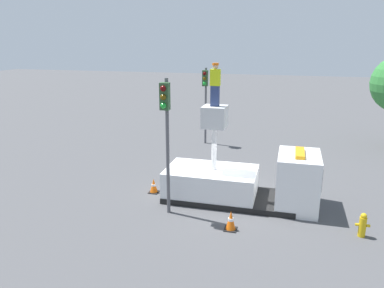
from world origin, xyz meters
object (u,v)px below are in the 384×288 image
worker (215,85)px  traffic_cone_rear (154,186)px  traffic_cone_curbside (231,221)px  bucket_truck (243,182)px  fire_hydrant (363,225)px  traffic_light_pole (166,121)px  traffic_light_across (205,91)px

worker → traffic_cone_rear: (-2.75, -0.11, -4.67)m
traffic_cone_rear → traffic_cone_curbside: 4.69m
bucket_truck → worker: (-1.30, 0.00, 4.10)m
fire_hydrant → traffic_cone_rear: 8.72m
bucket_truck → traffic_cone_rear: size_ratio=9.77×
traffic_light_pole → worker: bearing=54.0°
traffic_cone_rear → fire_hydrant: bearing=-12.0°
worker → fire_hydrant: bearing=-18.4°
traffic_cone_rear → traffic_cone_curbside: traffic_cone_curbside is taller
traffic_light_across → fire_hydrant: size_ratio=5.57×
fire_hydrant → traffic_light_across: bearing=127.8°
traffic_light_across → worker: bearing=-74.5°
worker → traffic_cone_rear: size_ratio=2.65×
bucket_truck → worker: 4.30m
traffic_light_pole → traffic_cone_curbside: size_ratio=7.26×
worker → fire_hydrant: worker is taller
traffic_light_across → bucket_truck: bearing=-66.8°
traffic_light_pole → traffic_light_across: (-0.92, 10.56, -0.27)m
bucket_truck → traffic_light_across: (-3.67, 8.56, 2.67)m
bucket_truck → fire_hydrant: bucket_truck is taller
traffic_cone_rear → bucket_truck: bearing=1.5°
traffic_light_pole → traffic_cone_curbside: (2.65, -0.64, -3.46)m
bucket_truck → traffic_light_across: 9.69m
bucket_truck → traffic_light_across: traffic_light_across is taller
traffic_light_pole → traffic_cone_rear: (-1.30, 1.89, -3.50)m
worker → traffic_light_pole: (-1.45, -2.00, -1.16)m
bucket_truck → fire_hydrant: 4.89m
traffic_cone_rear → traffic_cone_curbside: bearing=-32.6°
worker → traffic_cone_curbside: worker is taller
bucket_truck → worker: size_ratio=3.69×
worker → traffic_light_across: size_ratio=0.35×
traffic_cone_rear → traffic_light_pole: bearing=-55.5°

